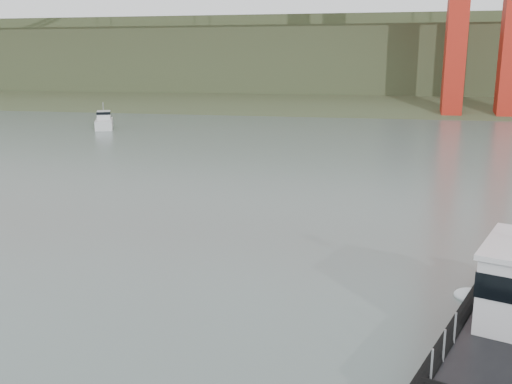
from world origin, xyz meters
TOP-DOWN VIEW (x-y plane):
  - ground at (0.00, 0.00)m, footprint 400.00×400.00m
  - headlands at (0.00, 125.50)m, footprint 500.00×105.36m
  - motorboat at (-28.69, 50.79)m, footprint 4.63×6.72m

SIDE VIEW (x-z plane):
  - ground at x=0.00m, z-range 0.00..0.00m
  - motorboat at x=-28.69m, z-range -0.88..2.64m
  - headlands at x=0.00m, z-range -6.52..20.61m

